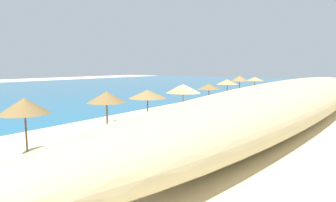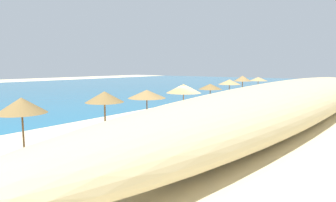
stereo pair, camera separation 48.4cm
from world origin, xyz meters
name	(u,v)px [view 1 (the left image)]	position (x,y,z in m)	size (l,w,h in m)	color
ground_plane	(193,117)	(0.00, 0.00, 0.00)	(160.00, 160.00, 0.00)	beige
dune_ridge	(300,100)	(3.04, -7.06, 1.53)	(42.53, 4.66, 3.06)	#C9B586
beach_umbrella_1	(24,106)	(-12.66, 0.82, 2.27)	(2.08, 2.08, 2.62)	brown
beach_umbrella_2	(107,97)	(-8.55, 0.28, 2.32)	(2.04, 2.04, 2.62)	brown
beach_umbrella_3	(148,94)	(-4.66, 0.68, 2.15)	(2.47, 2.47, 2.42)	brown
beach_umbrella_4	(183,88)	(-0.66, 0.46, 2.27)	(2.63, 2.63, 2.61)	brown
beach_umbrella_5	(209,87)	(3.67, 0.50, 2.17)	(2.09, 2.09, 2.42)	brown
beach_umbrella_6	(227,82)	(7.52, 0.44, 2.41)	(2.18, 2.18, 2.66)	brown
beach_umbrella_7	(240,78)	(11.95, 0.88, 2.59)	(1.91, 1.91, 2.91)	brown
beach_umbrella_8	(255,79)	(15.85, 0.44, 2.41)	(2.19, 2.19, 2.65)	brown
lounge_chair_0	(192,114)	(-0.98, -0.55, 0.43)	(1.45, 1.10, 0.97)	red
lounge_chair_1	(252,97)	(12.90, -0.34, 0.43)	(1.62, 0.97, 1.11)	yellow
lounge_chair_2	(113,135)	(-8.78, -0.39, 0.44)	(1.71, 0.98, 1.09)	white
lounge_chair_3	(266,95)	(16.54, -0.75, 0.38)	(1.43, 0.98, 0.94)	white
beach_ball	(227,103)	(8.88, 0.98, 0.14)	(0.29, 0.29, 0.29)	green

